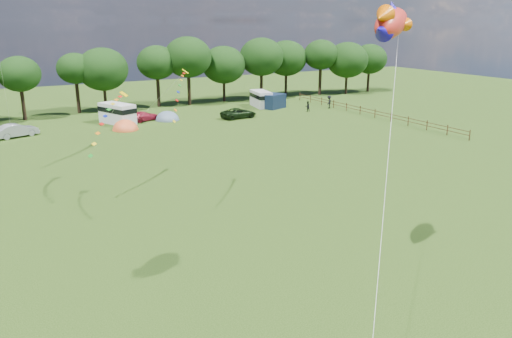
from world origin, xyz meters
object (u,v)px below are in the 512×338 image
campervan_d (261,98)px  car_c (144,116)px  fish_kite (389,23)px  car_d (239,113)px  walker_b (329,102)px  tent_greyblue (168,120)px  tent_orange (126,130)px  car_b (16,130)px  walker_a (307,106)px  campervan_c (117,113)px

campervan_d → car_c: bearing=107.2°
campervan_d → fish_kite: fish_kite is taller
car_d → walker_b: size_ratio=2.64×
campervan_d → fish_kite: 53.35m
tent_greyblue → walker_b: 24.26m
tent_orange → car_c: bearing=50.6°
car_d → walker_b: 15.32m
car_d → fish_kite: 45.15m
car_b → walker_a: 37.73m
car_b → fish_kite: size_ratio=1.18×
car_b → car_c: 15.35m
car_d → campervan_d: size_ratio=0.96×
campervan_d → campervan_c: bearing=106.3°
campervan_d → walker_a: campervan_d is taller
campervan_d → tent_greyblue: (-15.88, -3.19, -1.26)m
walker_a → walker_b: walker_b is taller
car_d → fish_kite: size_ratio=1.37×
walker_b → fish_kite: bearing=17.1°
campervan_d → fish_kite: (-20.64, -47.93, 11.12)m
campervan_c → walker_a: size_ratio=3.75×
campervan_d → fish_kite: size_ratio=1.42×
car_b → campervan_d: campervan_d is taller
fish_kite → walker_b: 52.18m
tent_greyblue → campervan_c: bearing=171.6°
car_b → car_d: car_b is taller
car_b → walker_b: (42.12, -1.44, 0.18)m
tent_orange → tent_greyblue: tent_orange is taller
tent_orange → walker_b: walker_b is taller
car_c → campervan_d: (18.74, 2.25, 0.66)m
car_d → tent_orange: 15.19m
car_d → tent_orange: size_ratio=1.46×
walker_b → car_c: bearing=-46.3°
walker_a → tent_greyblue: bearing=-8.3°
car_b → fish_kite: bearing=178.9°
campervan_d → tent_greyblue: size_ratio=1.50×
car_b → tent_orange: car_b is taller
car_b → campervan_c: campervan_c is taller
car_d → fish_kite: fish_kite is taller
car_b → tent_orange: bearing=-118.0°
campervan_d → walker_a: 7.82m
tent_orange → fish_kite: size_ratio=0.94×
tent_orange → tent_greyblue: 7.25m
campervan_c → walker_a: 26.26m
car_c → tent_greyblue: bearing=-129.7°
walker_a → car_b: bearing=-1.3°
fish_kite → walker_a: 49.18m
car_b → tent_orange: (11.63, -2.03, -0.73)m
fish_kite → car_b: bearing=76.4°
car_c → tent_greyblue: 3.07m
campervan_d → walker_a: bearing=-140.9°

